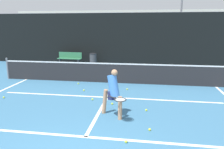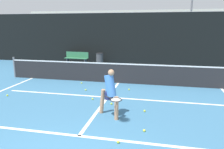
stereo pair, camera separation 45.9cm
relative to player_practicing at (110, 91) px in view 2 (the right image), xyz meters
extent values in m
cube|color=white|center=(-0.48, -1.29, -0.78)|extent=(11.00, 0.10, 0.01)
cube|color=white|center=(-0.48, 1.74, -0.78)|extent=(8.25, 0.10, 0.01)
cube|color=white|center=(-0.48, 1.31, -0.78)|extent=(0.10, 5.20, 0.01)
cylinder|color=slate|center=(-5.98, 3.90, -0.25)|extent=(0.09, 0.09, 1.07)
cube|color=#232326|center=(-0.48, 3.90, -0.31)|extent=(11.00, 0.02, 0.95)
cube|color=white|center=(-0.48, 3.90, 0.13)|extent=(11.00, 0.03, 0.06)
cube|color=black|center=(-0.48, 8.98, 0.95)|extent=(24.00, 0.06, 3.47)
cylinder|color=slate|center=(-0.48, 8.98, 2.71)|extent=(24.00, 0.04, 0.04)
cylinder|color=tan|center=(0.22, -0.14, -0.45)|extent=(0.12, 0.12, 0.68)
cylinder|color=tan|center=(-0.29, 0.21, -0.40)|extent=(0.25, 0.23, 0.79)
cylinder|color=#1E234C|center=(-0.04, 0.04, -0.14)|extent=(0.25, 0.25, 0.21)
cylinder|color=#3F7ACC|center=(0.01, 0.00, 0.17)|extent=(0.38, 0.34, 0.69)
sphere|color=tan|center=(0.04, -0.02, 0.56)|extent=(0.18, 0.18, 0.18)
cylinder|color=#262628|center=(0.01, -0.25, -0.09)|extent=(0.26, 0.19, 0.03)
torus|color=#262628|center=(0.26, -0.43, -0.09)|extent=(0.48, 0.48, 0.02)
cylinder|color=beige|center=(0.26, -0.43, -0.09)|extent=(0.36, 0.36, 0.01)
sphere|color=#D1E033|center=(0.18, 2.83, -0.75)|extent=(0.07, 0.07, 0.07)
sphere|color=#D1E033|center=(-0.18, 1.01, -0.75)|extent=(0.07, 0.07, 0.07)
sphere|color=#D1E033|center=(1.07, -0.73, -0.75)|extent=(0.07, 0.07, 0.07)
sphere|color=#D1E033|center=(-2.13, 3.40, -0.75)|extent=(0.07, 0.07, 0.07)
sphere|color=#D1E033|center=(-1.58, 2.40, -0.75)|extent=(0.07, 0.07, 0.07)
sphere|color=#D1E033|center=(-4.28, 1.05, -0.75)|extent=(0.07, 0.07, 0.07)
sphere|color=#D1E033|center=(0.52, -1.42, -0.75)|extent=(0.07, 0.07, 0.07)
sphere|color=#D1E033|center=(0.98, 0.60, -0.75)|extent=(0.07, 0.07, 0.07)
sphere|color=#D1E033|center=(-0.96, 1.35, -0.75)|extent=(0.07, 0.07, 0.07)
cube|color=#33724C|center=(-4.26, 8.21, -0.35)|extent=(1.69, 0.47, 0.04)
cube|color=#33724C|center=(-4.25, 8.39, -0.14)|extent=(1.67, 0.15, 0.42)
cube|color=#333338|center=(-4.93, 8.25, -0.57)|extent=(0.06, 0.32, 0.44)
cube|color=#333338|center=(-3.60, 8.16, -0.57)|extent=(0.06, 0.32, 0.44)
cylinder|color=#3F3F42|center=(-2.62, 8.34, -0.40)|extent=(0.47, 0.47, 0.78)
cylinder|color=black|center=(-2.62, 8.34, 0.01)|extent=(0.49, 0.49, 0.04)
cube|color=maroon|center=(2.61, 11.45, -0.37)|extent=(1.72, 4.14, 0.84)
cube|color=#1E2328|center=(2.61, 11.25, 0.33)|extent=(1.44, 2.48, 0.56)
cylinder|color=black|center=(3.38, 12.78, -0.49)|extent=(0.18, 0.60, 0.60)
cylinder|color=black|center=(3.38, 10.13, -0.49)|extent=(0.18, 0.60, 0.60)
cylinder|color=slate|center=(3.89, 14.79, 3.17)|extent=(0.16, 0.16, 7.91)
cylinder|color=brown|center=(-2.68, 14.44, 0.56)|extent=(0.28, 0.28, 2.70)
ellipsoid|color=#2D6633|center=(-2.68, 14.44, 2.26)|extent=(2.97, 2.97, 0.90)
cube|color=beige|center=(-0.48, 26.99, 1.61)|extent=(36.00, 2.40, 4.79)
camera|label=1|loc=(0.90, -5.98, 1.86)|focal=35.00mm
camera|label=2|loc=(1.35, -5.90, 1.86)|focal=35.00mm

